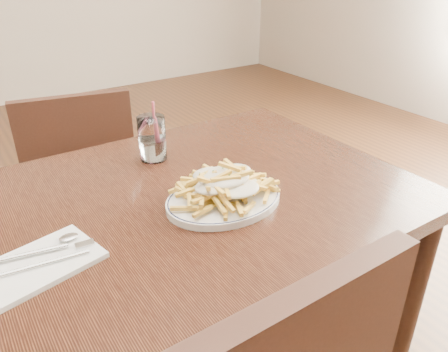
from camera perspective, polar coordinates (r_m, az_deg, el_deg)
table at (r=1.08m, az=-7.19°, el=-6.59°), size 1.20×0.80×0.75m
chair_far at (r=1.78m, az=-18.00°, el=-0.53°), size 0.45×0.45×0.84m
fries_plate at (r=1.01m, az=0.00°, el=-3.01°), size 0.33×0.30×0.02m
loaded_fries at (r=0.99m, az=0.00°, el=-0.75°), size 0.28×0.25×0.07m
napkin at (r=0.89m, az=-22.98°, el=-10.57°), size 0.24×0.18×0.01m
cutlery at (r=0.89m, az=-23.18°, el=-9.95°), size 0.20×0.08×0.01m
water_glass at (r=1.22m, az=-9.33°, el=4.54°), size 0.08×0.08×0.17m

